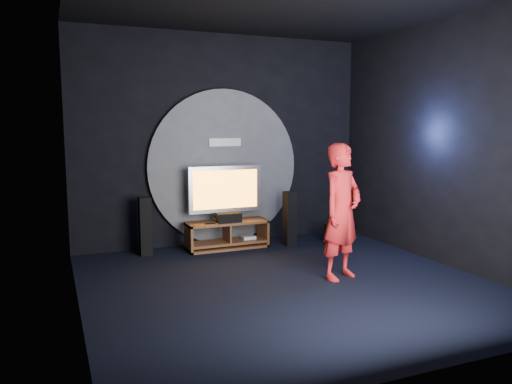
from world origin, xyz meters
The scene contains 14 objects.
floor centered at (0.00, 0.00, 0.00)m, with size 5.00×5.00×0.00m, color black.
back_wall centered at (0.00, 2.50, 1.75)m, with size 5.00×0.04×3.50m, color black.
front_wall centered at (0.00, -2.50, 1.75)m, with size 5.00×0.04×3.50m, color black.
left_wall centered at (-2.50, 0.00, 1.75)m, with size 0.04×5.00×3.50m, color black.
right_wall centered at (2.50, 0.00, 1.75)m, with size 0.04×5.00×3.50m, color black.
wall_disc_panel centered at (0.00, 2.44, 1.30)m, with size 2.60×0.11×2.60m.
media_console centered at (-0.09, 2.05, 0.20)m, with size 1.33×0.45×0.45m.
tv centered at (-0.10, 2.12, 0.94)m, with size 1.23×0.22×0.90m.
center_speaker centered at (-0.10, 1.93, 0.53)m, with size 0.40×0.15×0.15m, color black.
remote centered at (-0.41, 1.93, 0.46)m, with size 0.18×0.05×0.02m, color black.
tower_speaker_left centered at (-1.40, 2.13, 0.45)m, with size 0.18×0.20×0.91m, color black.
tower_speaker_right centered at (0.94, 1.83, 0.45)m, with size 0.18×0.20×0.91m, color black.
subwoofer centered at (1.70, 1.61, 0.17)m, with size 0.30×0.30×0.33m, color black.
player centered at (0.76, -0.04, 0.89)m, with size 0.65×0.43×1.78m, color red.
Camera 1 is at (-2.72, -5.52, 2.01)m, focal length 35.00 mm.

